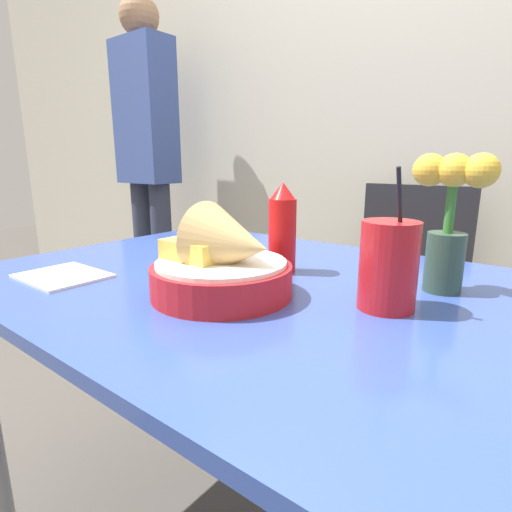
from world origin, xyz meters
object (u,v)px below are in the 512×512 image
object	(u,v)px
food_basket	(225,264)
flower_vase	(450,212)
chair_far_window	(403,284)
person_standing	(147,150)
drink_cup	(388,268)
ketchup_bottle	(282,229)

from	to	relation	value
food_basket	flower_vase	distance (m)	0.42
chair_far_window	person_standing	distance (m)	1.44
drink_cup	person_standing	size ratio (longest dim) A/B	0.13
chair_far_window	drink_cup	xyz separation A→B (m)	(0.22, -0.81, 0.27)
ketchup_bottle	drink_cup	distance (m)	0.28
food_basket	flower_vase	size ratio (longest dim) A/B	1.01
ketchup_bottle	person_standing	distance (m)	1.46
chair_far_window	person_standing	size ratio (longest dim) A/B	0.50
ketchup_bottle	flower_vase	bearing A→B (deg)	13.15
chair_far_window	person_standing	world-z (taller)	person_standing
ketchup_bottle	flower_vase	distance (m)	0.33
food_basket	ketchup_bottle	world-z (taller)	ketchup_bottle
chair_far_window	flower_vase	bearing A→B (deg)	-67.47
person_standing	flower_vase	bearing A→B (deg)	-19.18
chair_far_window	flower_vase	size ratio (longest dim) A/B	3.42
ketchup_bottle	flower_vase	size ratio (longest dim) A/B	0.78
chair_far_window	food_basket	size ratio (longest dim) A/B	3.39
food_basket	flower_vase	bearing A→B (deg)	42.35
drink_cup	person_standing	bearing A→B (deg)	155.34
drink_cup	flower_vase	world-z (taller)	flower_vase
ketchup_bottle	person_standing	xyz separation A→B (m)	(-1.30, 0.64, 0.20)
chair_far_window	ketchup_bottle	distance (m)	0.79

